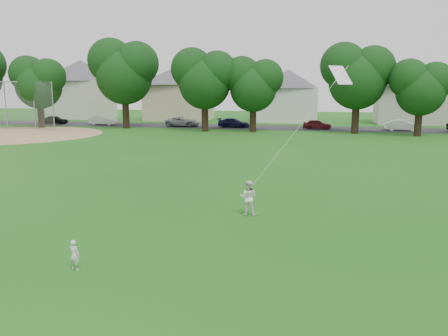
# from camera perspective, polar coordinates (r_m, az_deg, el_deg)

# --- Properties ---
(ground) EXTENTS (160.00, 160.00, 0.00)m
(ground) POSITION_cam_1_polar(r_m,az_deg,el_deg) (12.51, -11.27, -11.69)
(ground) COLOR #135613
(ground) RESTS_ON ground
(street) EXTENTS (90.00, 7.00, 0.01)m
(street) POSITION_cam_1_polar(r_m,az_deg,el_deg) (52.99, 7.39, 5.25)
(street) COLOR #2D2D30
(street) RESTS_ON ground
(dirt_infield) EXTENTS (18.00, 18.00, 0.02)m
(dirt_infield) POSITION_cam_1_polar(r_m,az_deg,el_deg) (49.59, -25.94, 3.95)
(dirt_infield) COLOR #9E7F51
(dirt_infield) RESTS_ON ground
(toddler) EXTENTS (0.32, 0.24, 0.81)m
(toddler) POSITION_cam_1_polar(r_m,az_deg,el_deg) (12.16, -18.97, -10.67)
(toddler) COLOR silver
(toddler) RESTS_ON ground
(older_boy) EXTENTS (0.66, 0.52, 1.31)m
(older_boy) POSITION_cam_1_polar(r_m,az_deg,el_deg) (16.25, 3.21, -3.90)
(older_boy) COLOR white
(older_boy) RESTS_ON ground
(kite) EXTENTS (2.05, 0.94, 5.19)m
(kite) POSITION_cam_1_polar(r_m,az_deg,el_deg) (15.71, 8.95, 4.28)
(kite) COLOR white
(kite) RESTS_ON ground
(baseball_backstop) EXTENTS (11.97, 4.51, 5.39)m
(baseball_backstop) POSITION_cam_1_polar(r_m,az_deg,el_deg) (55.62, -26.88, 7.24)
(baseball_backstop) COLOR gray
(baseball_backstop) RESTS_ON ground
(tree_row) EXTENTS (83.78, 9.12, 10.73)m
(tree_row) POSITION_cam_1_polar(r_m,az_deg,el_deg) (46.71, 9.02, 12.48)
(tree_row) COLOR black
(tree_row) RESTS_ON ground
(parked_cars) EXTENTS (71.77, 2.09, 1.24)m
(parked_cars) POSITION_cam_1_polar(r_m,az_deg,el_deg) (51.73, 13.28, 5.60)
(parked_cars) COLOR black
(parked_cars) RESTS_ON ground
(house_row) EXTENTS (76.20, 12.77, 10.53)m
(house_row) POSITION_cam_1_polar(r_m,az_deg,el_deg) (62.86, 7.20, 10.46)
(house_row) COLOR beige
(house_row) RESTS_ON ground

